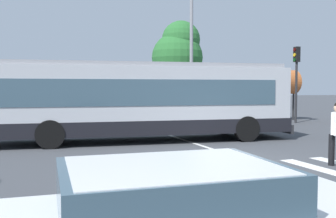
{
  "coord_description": "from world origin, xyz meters",
  "views": [
    {
      "loc": [
        -5.62,
        -9.88,
        2.1
      ],
      "look_at": [
        -0.49,
        3.87,
        1.3
      ],
      "focal_mm": 41.53,
      "sensor_mm": 36.0,
      "label": 1
    }
  ],
  "objects_px": {
    "parked_car_teal": "(45,110)",
    "bus_stop_shelter": "(269,83)",
    "parked_car_white": "(136,108)",
    "traffic_light_far_corner": "(296,72)",
    "parked_car_black": "(93,109)",
    "background_tree_right": "(178,53)",
    "twin_arm_street_lamp": "(191,19)",
    "city_transit_bus": "(143,101)"
  },
  "relations": [
    {
      "from": "bus_stop_shelter",
      "to": "twin_arm_street_lamp",
      "type": "xyz_separation_m",
      "value": [
        -5.25,
        0.37,
        3.75
      ]
    },
    {
      "from": "parked_car_white",
      "to": "twin_arm_street_lamp",
      "type": "height_order",
      "value": "twin_arm_street_lamp"
    },
    {
      "from": "parked_car_black",
      "to": "bus_stop_shelter",
      "type": "height_order",
      "value": "bus_stop_shelter"
    },
    {
      "from": "city_transit_bus",
      "to": "parked_car_teal",
      "type": "height_order",
      "value": "city_transit_bus"
    },
    {
      "from": "city_transit_bus",
      "to": "traffic_light_far_corner",
      "type": "height_order",
      "value": "traffic_light_far_corner"
    },
    {
      "from": "parked_car_teal",
      "to": "bus_stop_shelter",
      "type": "bearing_deg",
      "value": -15.07
    },
    {
      "from": "traffic_light_far_corner",
      "to": "city_transit_bus",
      "type": "bearing_deg",
      "value": -158.01
    },
    {
      "from": "traffic_light_far_corner",
      "to": "bus_stop_shelter",
      "type": "xyz_separation_m",
      "value": [
        -0.59,
        1.89,
        -0.64
      ]
    },
    {
      "from": "parked_car_teal",
      "to": "traffic_light_far_corner",
      "type": "height_order",
      "value": "traffic_light_far_corner"
    },
    {
      "from": "parked_car_teal",
      "to": "background_tree_right",
      "type": "bearing_deg",
      "value": 26.59
    },
    {
      "from": "bus_stop_shelter",
      "to": "twin_arm_street_lamp",
      "type": "relative_size",
      "value": 0.38
    },
    {
      "from": "parked_car_teal",
      "to": "bus_stop_shelter",
      "type": "distance_m",
      "value": 14.03
    },
    {
      "from": "city_transit_bus",
      "to": "parked_car_white",
      "type": "distance_m",
      "value": 10.31
    },
    {
      "from": "bus_stop_shelter",
      "to": "background_tree_right",
      "type": "height_order",
      "value": "background_tree_right"
    },
    {
      "from": "city_transit_bus",
      "to": "bus_stop_shelter",
      "type": "relative_size",
      "value": 3.06
    },
    {
      "from": "parked_car_white",
      "to": "twin_arm_street_lamp",
      "type": "distance_m",
      "value": 6.83
    },
    {
      "from": "twin_arm_street_lamp",
      "to": "background_tree_right",
      "type": "bearing_deg",
      "value": 72.89
    },
    {
      "from": "bus_stop_shelter",
      "to": "twin_arm_street_lamp",
      "type": "distance_m",
      "value": 6.47
    },
    {
      "from": "bus_stop_shelter",
      "to": "parked_car_teal",
      "type": "bearing_deg",
      "value": 164.93
    },
    {
      "from": "parked_car_white",
      "to": "traffic_light_far_corner",
      "type": "bearing_deg",
      "value": -33.72
    },
    {
      "from": "traffic_light_far_corner",
      "to": "bus_stop_shelter",
      "type": "distance_m",
      "value": 2.08
    },
    {
      "from": "traffic_light_far_corner",
      "to": "background_tree_right",
      "type": "xyz_separation_m",
      "value": [
        -3.16,
        10.96,
        1.95
      ]
    },
    {
      "from": "city_transit_bus",
      "to": "traffic_light_far_corner",
      "type": "bearing_deg",
      "value": 21.99
    },
    {
      "from": "parked_car_white",
      "to": "bus_stop_shelter",
      "type": "relative_size",
      "value": 1.16
    },
    {
      "from": "parked_car_black",
      "to": "background_tree_right",
      "type": "relative_size",
      "value": 0.6
    },
    {
      "from": "bus_stop_shelter",
      "to": "twin_arm_street_lamp",
      "type": "height_order",
      "value": "twin_arm_street_lamp"
    },
    {
      "from": "city_transit_bus",
      "to": "parked_car_white",
      "type": "bearing_deg",
      "value": 75.88
    },
    {
      "from": "traffic_light_far_corner",
      "to": "parked_car_teal",
      "type": "bearing_deg",
      "value": 158.58
    },
    {
      "from": "twin_arm_street_lamp",
      "to": "parked_car_teal",
      "type": "bearing_deg",
      "value": 158.35
    },
    {
      "from": "parked_car_teal",
      "to": "twin_arm_street_lamp",
      "type": "bearing_deg",
      "value": -21.65
    },
    {
      "from": "city_transit_bus",
      "to": "parked_car_white",
      "type": "height_order",
      "value": "city_transit_bus"
    },
    {
      "from": "traffic_light_far_corner",
      "to": "twin_arm_street_lamp",
      "type": "xyz_separation_m",
      "value": [
        -5.84,
        2.25,
        3.12
      ]
    },
    {
      "from": "parked_car_black",
      "to": "parked_car_teal",
      "type": "bearing_deg",
      "value": 178.05
    },
    {
      "from": "city_transit_bus",
      "to": "bus_stop_shelter",
      "type": "bearing_deg",
      "value": 31.42
    },
    {
      "from": "traffic_light_far_corner",
      "to": "parked_car_black",
      "type": "bearing_deg",
      "value": 154.13
    },
    {
      "from": "background_tree_right",
      "to": "bus_stop_shelter",
      "type": "bearing_deg",
      "value": -74.18
    },
    {
      "from": "parked_car_white",
      "to": "traffic_light_far_corner",
      "type": "xyz_separation_m",
      "value": [
        8.36,
        -5.58,
        2.29
      ]
    },
    {
      "from": "twin_arm_street_lamp",
      "to": "traffic_light_far_corner",
      "type": "bearing_deg",
      "value": -21.1
    },
    {
      "from": "traffic_light_far_corner",
      "to": "twin_arm_street_lamp",
      "type": "bearing_deg",
      "value": 158.9
    },
    {
      "from": "parked_car_white",
      "to": "traffic_light_far_corner",
      "type": "distance_m",
      "value": 10.31
    },
    {
      "from": "bus_stop_shelter",
      "to": "parked_car_black",
      "type": "bearing_deg",
      "value": 161.56
    },
    {
      "from": "parked_car_white",
      "to": "bus_stop_shelter",
      "type": "xyz_separation_m",
      "value": [
        7.77,
        -3.69,
        1.65
      ]
    }
  ]
}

